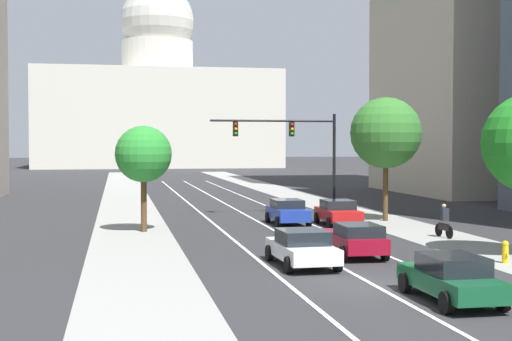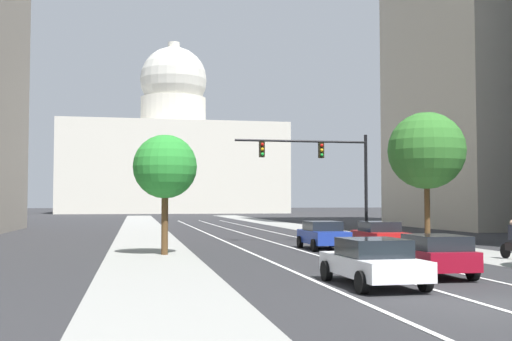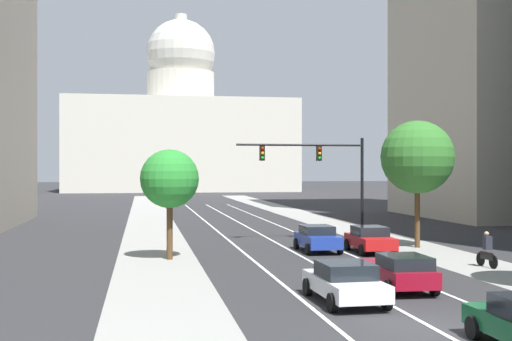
# 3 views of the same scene
# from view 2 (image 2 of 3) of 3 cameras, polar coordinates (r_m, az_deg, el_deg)

# --- Properties ---
(ground_plane) EXTENTS (400.00, 400.00, 0.00)m
(ground_plane) POSITION_cam_2_polar(r_m,az_deg,el_deg) (54.45, -2.04, -5.51)
(ground_plane) COLOR #2B2B2D
(sidewalk_left) EXTENTS (4.13, 130.00, 0.01)m
(sidewalk_left) POSITION_cam_2_polar(r_m,az_deg,el_deg) (48.80, -10.10, -5.77)
(sidewalk_left) COLOR gray
(sidewalk_left) RESTS_ON ground
(sidewalk_right) EXTENTS (4.13, 130.00, 0.01)m
(sidewalk_right) POSITION_cam_2_polar(r_m,az_deg,el_deg) (51.39, 7.36, -5.64)
(sidewalk_right) COLOR gray
(sidewalk_right) RESTS_ON ground
(lane_stripe_left) EXTENTS (0.16, 90.00, 0.01)m
(lane_stripe_left) POSITION_cam_2_polar(r_m,az_deg,el_deg) (39.22, -2.70, -6.53)
(lane_stripe_left) COLOR white
(lane_stripe_left) RESTS_ON ground
(lane_stripe_center) EXTENTS (0.16, 90.00, 0.01)m
(lane_stripe_center) POSITION_cam_2_polar(r_m,az_deg,el_deg) (39.72, 1.33, -6.48)
(lane_stripe_center) COLOR white
(lane_stripe_center) RESTS_ON ground
(lane_stripe_right) EXTENTS (0.16, 90.00, 0.01)m
(lane_stripe_right) POSITION_cam_2_polar(r_m,az_deg,el_deg) (40.41, 5.25, -6.41)
(lane_stripe_right) COLOR white
(lane_stripe_right) RESTS_ON ground
(capitol_building) EXTENTS (48.95, 24.54, 38.94)m
(capitol_building) POSITION_cam_2_polar(r_m,az_deg,el_deg) (143.30, -7.55, 1.36)
(capitol_building) COLOR beige
(capitol_building) RESTS_ON ground
(car_red) EXTENTS (2.13, 4.17, 1.48)m
(car_red) POSITION_cam_2_polar(r_m,az_deg,el_deg) (33.65, 11.18, -5.79)
(car_red) COLOR red
(car_red) RESTS_ON ground
(car_white) EXTENTS (2.21, 4.43, 1.42)m
(car_white) POSITION_cam_2_polar(r_m,az_deg,el_deg) (19.30, 10.56, -8.13)
(car_white) COLOR silver
(car_white) RESTS_ON ground
(car_crimson) EXTENTS (2.06, 4.29, 1.42)m
(car_crimson) POSITION_cam_2_polar(r_m,az_deg,el_deg) (22.19, 15.52, -7.34)
(car_crimson) COLOR maroon
(car_crimson) RESTS_ON ground
(car_blue) EXTENTS (2.04, 4.04, 1.49)m
(car_blue) POSITION_cam_2_polar(r_m,az_deg,el_deg) (33.58, 6.12, -5.82)
(car_blue) COLOR #1E389E
(car_blue) RESTS_ON ground
(traffic_signal_mast) EXTENTS (8.50, 0.39, 6.77)m
(traffic_signal_mast) POSITION_cam_2_polar(r_m,az_deg,el_deg) (39.32, 6.32, 0.62)
(traffic_signal_mast) COLOR black
(traffic_signal_mast) RESTS_ON ground
(street_tree_near_left) EXTENTS (3.06, 3.06, 5.73)m
(street_tree_near_left) POSITION_cam_2_polar(r_m,az_deg,el_deg) (30.22, -8.27, 0.31)
(street_tree_near_left) COLOR #51381E
(street_tree_near_left) RESTS_ON ground
(street_tree_far_right) EXTENTS (4.38, 4.38, 7.62)m
(street_tree_far_right) POSITION_cam_2_polar(r_m,az_deg,el_deg) (36.88, 15.25, 1.74)
(street_tree_far_right) COLOR #51381E
(street_tree_far_right) RESTS_ON ground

